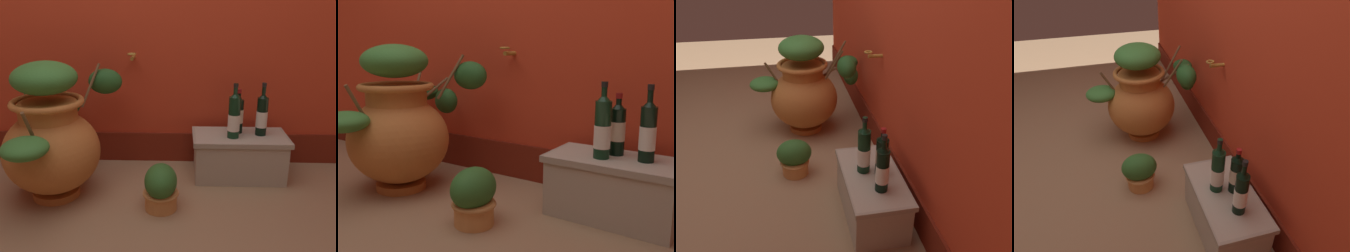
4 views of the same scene
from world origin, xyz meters
The scene contains 6 objects.
terracotta_urn centered at (-0.47, 0.59, 0.36)m, with size 0.67×0.92×0.79m.
stone_ledge centered at (0.64, 0.86, 0.16)m, with size 0.60×0.32×0.29m.
wine_bottle_left centered at (0.62, 0.92, 0.41)m, with size 0.07×0.07×0.29m.
wine_bottle_middle centered at (0.77, 0.88, 0.42)m, with size 0.07×0.07×0.33m.
wine_bottle_right centered at (0.59, 0.83, 0.43)m, with size 0.07×0.07×0.34m.
potted_shrub centered at (0.15, 0.45, 0.13)m, with size 0.20×0.24×0.26m.
Camera 1 is at (0.25, -1.33, 1.10)m, focal length 39.33 mm.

